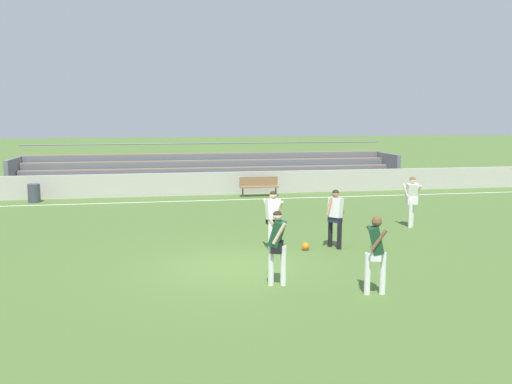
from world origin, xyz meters
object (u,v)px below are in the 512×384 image
at_px(player_dark_challenging, 277,241).
at_px(soccer_ball, 306,246).
at_px(bench_centre_sideline, 259,185).
at_px(player_white_overlapping, 335,213).
at_px(player_white_wide_right, 273,215).
at_px(player_white_pressing_high, 412,197).
at_px(player_dark_on_ball, 376,248).
at_px(trash_bin, 34,193).
at_px(bleacher_stand, 212,170).

relative_size(player_dark_challenging, soccer_ball, 7.65).
distance_m(bench_centre_sideline, player_white_overlapping, 10.03).
relative_size(player_white_wide_right, player_white_pressing_high, 0.98).
height_order(bench_centre_sideline, player_white_wide_right, player_white_wide_right).
distance_m(player_white_wide_right, player_white_pressing_high, 5.70).
height_order(bench_centre_sideline, soccer_ball, bench_centre_sideline).
bearing_deg(soccer_ball, player_dark_challenging, -116.65).
bearing_deg(player_dark_on_ball, player_dark_challenging, 153.41).
bearing_deg(player_dark_on_ball, player_white_overlapping, 83.54).
bearing_deg(trash_bin, player_white_pressing_high, -29.43).
bearing_deg(bleacher_stand, soccer_ball, -84.73).
bearing_deg(player_white_wide_right, player_white_overlapping, -2.07).
bearing_deg(player_white_wide_right, soccer_ball, -11.00).
bearing_deg(player_dark_challenging, bench_centre_sideline, 81.14).
xyz_separation_m(bench_centre_sideline, player_dark_on_ball, (-0.13, -13.99, 0.46)).
distance_m(bleacher_stand, player_dark_challenging, 16.58).
distance_m(bleacher_stand, player_dark_on_ball, 17.61).
height_order(player_white_overlapping, player_dark_challenging, player_dark_challenging).
height_order(player_white_pressing_high, player_dark_on_ball, player_white_pressing_high).
bearing_deg(player_dark_challenging, soccer_ball, 63.35).
bearing_deg(bleacher_stand, bench_centre_sideline, -62.71).
height_order(bleacher_stand, trash_bin, bleacher_stand).
xyz_separation_m(bleacher_stand, player_white_overlapping, (2.15, -13.56, 0.08)).
relative_size(bleacher_stand, trash_bin, 24.48).
height_order(player_dark_challenging, soccer_ball, player_dark_challenging).
relative_size(player_white_overlapping, player_dark_challenging, 0.99).
xyz_separation_m(player_white_overlapping, soccer_ball, (-0.89, -0.11, -0.89)).
xyz_separation_m(bench_centre_sideline, player_white_pressing_high, (3.77, -7.70, 0.47)).
xyz_separation_m(bleacher_stand, bench_centre_sideline, (1.83, -3.54, -0.37)).
bearing_deg(player_dark_challenging, bleacher_stand, 89.30).
height_order(bleacher_stand, player_white_overlapping, bleacher_stand).
relative_size(player_white_pressing_high, player_dark_challenging, 1.01).
height_order(bleacher_stand, player_white_pressing_high, bleacher_stand).
xyz_separation_m(player_dark_on_ball, player_dark_challenging, (-1.90, 0.95, 0.00)).
distance_m(player_white_overlapping, soccer_ball, 1.26).
bearing_deg(player_white_wide_right, bleacher_stand, 91.56).
distance_m(bleacher_stand, player_white_pressing_high, 12.56).
bearing_deg(bench_centre_sideline, soccer_ball, -93.21).
bearing_deg(player_dark_on_ball, player_white_pressing_high, 58.14).
height_order(bleacher_stand, soccer_ball, bleacher_stand).
xyz_separation_m(player_white_pressing_high, player_dark_challenging, (-5.81, -5.34, -0.01)).
bearing_deg(player_white_overlapping, bleacher_stand, 98.99).
height_order(bench_centre_sideline, player_dark_on_ball, player_dark_on_ball).
xyz_separation_m(player_white_overlapping, player_dark_on_ball, (-0.45, -3.97, 0.00)).
relative_size(bleacher_stand, player_dark_challenging, 11.63).
relative_size(trash_bin, player_white_overlapping, 0.48).
bearing_deg(player_white_pressing_high, soccer_ball, -150.85).
bearing_deg(bleacher_stand, player_dark_on_ball, -84.48).
relative_size(player_white_pressing_high, player_dark_on_ball, 1.01).
height_order(bleacher_stand, player_dark_on_ball, bleacher_stand).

